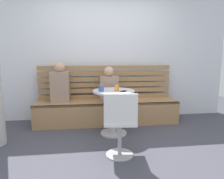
% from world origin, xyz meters
% --- Properties ---
extents(ground, '(8.00, 8.00, 0.00)m').
position_xyz_m(ground, '(0.00, 0.00, 0.00)').
color(ground, '#42424C').
extents(back_wall, '(5.20, 0.10, 2.90)m').
position_xyz_m(back_wall, '(0.00, 1.64, 1.45)').
color(back_wall, silver).
rests_on(back_wall, ground).
extents(booth_bench, '(2.70, 0.52, 0.44)m').
position_xyz_m(booth_bench, '(0.00, 1.20, 0.22)').
color(booth_bench, '#A87C51').
rests_on(booth_bench, ground).
extents(booth_backrest, '(2.65, 0.04, 0.67)m').
position_xyz_m(booth_backrest, '(0.00, 1.44, 0.78)').
color(booth_backrest, '#9A7249').
rests_on(booth_backrest, booth_bench).
extents(cafe_table, '(0.68, 0.68, 0.74)m').
position_xyz_m(cafe_table, '(0.05, 0.64, 0.52)').
color(cafe_table, '#ADADB2').
rests_on(cafe_table, ground).
extents(white_chair, '(0.44, 0.44, 0.85)m').
position_xyz_m(white_chair, '(0.02, -0.18, 0.46)').
color(white_chair, '#ADADB2').
rests_on(white_chair, ground).
extents(person_adult, '(0.34, 0.22, 0.75)m').
position_xyz_m(person_adult, '(-0.88, 1.23, 0.78)').
color(person_adult, '#9E7F6B').
rests_on(person_adult, booth_bench).
extents(person_child_left, '(0.34, 0.22, 0.66)m').
position_xyz_m(person_child_left, '(0.03, 1.17, 0.73)').
color(person_child_left, '#9E7F6B').
rests_on(person_child_left, booth_bench).
extents(cup_tumbler_orange, '(0.07, 0.07, 0.10)m').
position_xyz_m(cup_tumbler_orange, '(0.09, 0.54, 0.79)').
color(cup_tumbler_orange, orange).
rests_on(cup_tumbler_orange, cafe_table).
extents(cup_mug_blue, '(0.08, 0.08, 0.09)m').
position_xyz_m(cup_mug_blue, '(-0.16, 0.56, 0.79)').
color(cup_mug_blue, '#3D5B9E').
rests_on(cup_mug_blue, cafe_table).
extents(phone_on_table, '(0.13, 0.16, 0.01)m').
position_xyz_m(phone_on_table, '(0.19, 0.51, 0.74)').
color(phone_on_table, black).
rests_on(phone_on_table, cafe_table).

